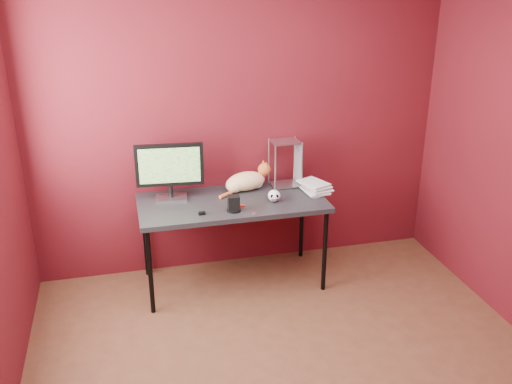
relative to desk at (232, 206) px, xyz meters
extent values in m
cube|color=#510F17|center=(0.15, 0.38, 0.60)|extent=(3.50, 0.02, 2.60)
cube|color=black|center=(0.00, 0.00, 0.03)|extent=(1.50, 0.70, 0.04)
cylinder|color=black|center=(-0.70, -0.30, -0.34)|extent=(0.04, 0.04, 0.71)
cylinder|color=black|center=(0.70, -0.30, -0.34)|extent=(0.04, 0.04, 0.71)
cylinder|color=black|center=(-0.70, 0.30, -0.34)|extent=(0.04, 0.04, 0.71)
cylinder|color=black|center=(0.70, 0.30, -0.34)|extent=(0.04, 0.04, 0.71)
cube|color=#ABABB0|center=(-0.47, 0.15, 0.06)|extent=(0.26, 0.19, 0.02)
cylinder|color=black|center=(-0.47, 0.15, 0.12)|extent=(0.03, 0.03, 0.11)
cube|color=black|center=(-0.47, 0.15, 0.34)|extent=(0.54, 0.08, 0.35)
cube|color=#245316|center=(-0.47, 0.15, 0.34)|extent=(0.48, 0.05, 0.29)
ellipsoid|color=orange|center=(0.16, 0.19, 0.13)|extent=(0.37, 0.24, 0.16)
ellipsoid|color=orange|center=(0.06, 0.18, 0.11)|extent=(0.19, 0.18, 0.13)
sphere|color=white|center=(0.26, 0.21, 0.10)|extent=(0.11, 0.11, 0.11)
sphere|color=#D16028|center=(0.33, 0.23, 0.21)|extent=(0.11, 0.11, 0.11)
cone|color=#D16028|center=(0.34, 0.20, 0.26)|extent=(0.04, 0.04, 0.04)
cone|color=#D16028|center=(0.33, 0.26, 0.26)|extent=(0.04, 0.04, 0.04)
cylinder|color=#B70C2A|center=(0.31, 0.22, 0.16)|extent=(0.08, 0.08, 0.01)
cylinder|color=#D16028|center=(-0.01, 0.11, 0.07)|extent=(0.16, 0.13, 0.03)
ellipsoid|color=white|center=(0.32, -0.10, 0.10)|extent=(0.10, 0.10, 0.10)
ellipsoid|color=black|center=(0.30, -0.14, 0.11)|extent=(0.03, 0.01, 0.03)
ellipsoid|color=black|center=(0.34, -0.14, 0.11)|extent=(0.03, 0.01, 0.03)
cube|color=black|center=(0.32, -0.15, 0.08)|extent=(0.05, 0.01, 0.01)
cylinder|color=black|center=(-0.03, -0.21, 0.06)|extent=(0.11, 0.11, 0.02)
cube|color=black|center=(-0.03, -0.21, 0.12)|extent=(0.09, 0.08, 0.11)
imported|color=beige|center=(0.63, 0.01, 0.17)|extent=(0.20, 0.26, 0.24)
imported|color=beige|center=(0.63, 0.01, 0.42)|extent=(0.22, 0.27, 0.24)
imported|color=beige|center=(0.63, 0.01, 0.66)|extent=(0.25, 0.29, 0.24)
imported|color=beige|center=(0.63, 0.01, 0.90)|extent=(0.26, 0.30, 0.24)
cylinder|color=#ABABB0|center=(0.39, 0.12, 0.25)|extent=(0.01, 0.01, 0.40)
cylinder|color=#ABABB0|center=(0.62, 0.12, 0.25)|extent=(0.01, 0.01, 0.40)
cylinder|color=#ABABB0|center=(0.39, 0.31, 0.25)|extent=(0.01, 0.01, 0.40)
cylinder|color=#ABABB0|center=(0.62, 0.31, 0.25)|extent=(0.01, 0.01, 0.40)
cube|color=#ABABB0|center=(0.51, 0.22, 0.06)|extent=(0.24, 0.20, 0.01)
cube|color=#ABABB0|center=(0.51, 0.22, 0.44)|extent=(0.24, 0.20, 0.01)
cube|color=#9B150B|center=(0.03, -0.14, 0.06)|extent=(0.08, 0.04, 0.01)
cube|color=black|center=(-0.28, -0.22, 0.06)|extent=(0.05, 0.03, 0.02)
cylinder|color=#ABABB0|center=(0.12, -0.29, 0.05)|extent=(0.04, 0.04, 0.00)
camera|label=1|loc=(-0.83, -4.15, 1.83)|focal=40.00mm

